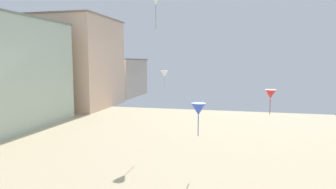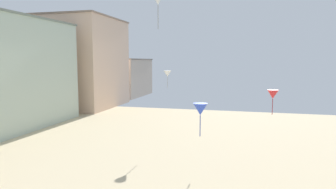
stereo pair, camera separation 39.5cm
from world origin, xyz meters
name	(u,v)px [view 1 (the left image)]	position (x,y,z in m)	size (l,w,h in m)	color
boardwalk_hotel_far	(71,63)	(-24.94, 58.70, 9.09)	(17.14, 17.06, 18.17)	beige
boardwalk_hotel_distant	(111,77)	(-24.94, 78.68, 5.05)	(15.48, 17.50, 10.09)	#C6B29E
kite_red_delta	(271,94)	(11.60, 28.91, 6.67)	(0.92, 0.92, 2.10)	red
kite_white_delta_2	(164,74)	(0.22, 37.66, 7.91)	(0.93, 0.93, 2.12)	white
kite_blue_delta	(198,109)	(5.51, 29.02, 5.14)	(1.33, 1.33, 3.02)	blue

